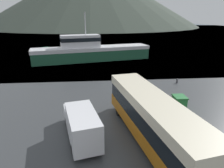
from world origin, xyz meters
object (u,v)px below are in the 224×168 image
Objects in this scene: storage_bin at (179,103)px; small_boat at (53,50)px; delivery_van at (81,123)px; tour_bus at (152,117)px; fishing_boat at (90,51)px.

small_boat is at bearing 117.84° from storage_bin.
delivery_van is 0.99× the size of small_boat.
tour_bus is at bearing 61.03° from small_boat.
delivery_van is at bearing -155.84° from storage_bin.
delivery_van is (-5.08, 0.68, -0.64)m from tour_bus.
fishing_boat reaches higher than delivery_van.
small_boat is (-10.01, 12.11, -1.63)m from fishing_boat.
fishing_boat is at bearing 89.11° from tour_bus.
delivery_van reaches higher than storage_bin.
delivery_van is 0.27× the size of fishing_boat.
fishing_boat is 25.65m from storage_bin.
fishing_boat reaches higher than small_boat.
tour_bus is at bearing -3.61° from fishing_boat.
fishing_boat is 15.80m from small_boat.
small_boat is (-9.76, 40.24, -0.86)m from delivery_van.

